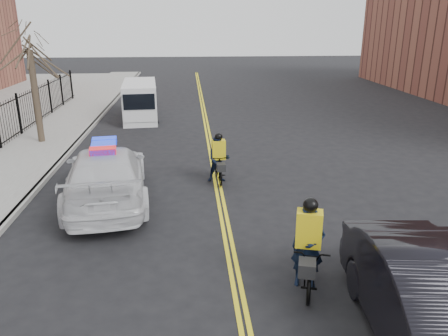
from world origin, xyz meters
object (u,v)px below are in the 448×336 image
police_cruiser (106,175)px  cyclist_far (219,163)px  cyclist_near (307,256)px  cargo_van (140,101)px  dark_sedan (438,310)px

police_cruiser → cyclist_far: bearing=-165.4°
cyclist_near → cyclist_far: size_ratio=1.23×
police_cruiser → cargo_van: bearing=-96.9°
cyclist_far → cargo_van: bearing=106.0°
dark_sedan → cargo_van: bearing=113.9°
police_cruiser → cyclist_far: police_cruiser is taller
police_cruiser → cyclist_near: (4.95, -4.99, -0.17)m
police_cruiser → cargo_van: size_ratio=1.22×
cargo_van → cyclist_near: cargo_van is taller
police_cruiser → cyclist_far: size_ratio=3.53×
cyclist_near → police_cruiser: bearing=150.4°
cyclist_far → dark_sedan: bearing=-74.4°
cyclist_far → police_cruiser: bearing=-161.2°
police_cruiser → cyclist_near: bearing=127.1°
cargo_van → cyclist_far: size_ratio=2.89×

